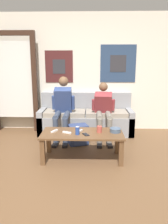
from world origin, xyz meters
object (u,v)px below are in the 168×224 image
object	(u,v)px
game_controller_near_left	(54,131)
game_controller_near_right	(67,132)
person_seated_adult	(63,106)
pillar_candle	(99,129)
drink_can_blue	(77,131)
coffee_table	(82,137)
backpack	(78,135)
person_seated_teen	(104,109)
game_controller_far_center	(80,131)
couch	(86,119)
cell_phone	(86,134)
ceramic_bowl	(115,130)

from	to	relation	value
game_controller_near_left	game_controller_near_right	xyz separation A→B (m)	(0.21, -0.07, 0.00)
person_seated_adult	pillar_candle	world-z (taller)	person_seated_adult
drink_can_blue	game_controller_near_right	xyz separation A→B (m)	(-0.17, 0.06, -0.05)
coffee_table	backpack	world-z (taller)	coffee_table
person_seated_adult	person_seated_teen	world-z (taller)	person_seated_adult
game_controller_near_right	game_controller_far_center	distance (m)	0.21
couch	cell_phone	xyz separation A→B (m)	(0.03, -1.44, 0.14)
backpack	drink_can_blue	bearing A→B (deg)	-87.69
couch	backpack	size ratio (longest dim) A/B	4.86
coffee_table	game_controller_near_left	distance (m)	0.45
person_seated_teen	pillar_candle	bearing A→B (deg)	-97.26
drink_can_blue	game_controller_far_center	xyz separation A→B (m)	(0.03, 0.13, -0.05)
person_seated_teen	drink_can_blue	world-z (taller)	person_seated_teen
backpack	person_seated_adult	bearing A→B (deg)	132.01
coffee_table	game_controller_near_right	size ratio (longest dim) A/B	8.78
game_controller_near_right	game_controller_far_center	xyz separation A→B (m)	(0.19, 0.07, 0.00)
couch	backpack	distance (m)	0.73
ceramic_bowl	person_seated_teen	bearing A→B (deg)	98.00
person_seated_teen	ceramic_bowl	xyz separation A→B (m)	(0.13, -0.93, -0.14)
person_seated_teen	game_controller_far_center	size ratio (longest dim) A/B	7.73
person_seated_teen	couch	bearing A→B (deg)	134.87
couch	coffee_table	bearing A→B (deg)	-91.16
coffee_table	game_controller_far_center	bearing A→B (deg)	137.25
couch	game_controller_near_left	xyz separation A→B (m)	(-0.47, -1.30, 0.15)
coffee_table	person_seated_adult	size ratio (longest dim) A/B	1.04
game_controller_far_center	game_controller_near_left	bearing A→B (deg)	-178.99
game_controller_far_center	pillar_candle	bearing A→B (deg)	-2.74
person_seated_adult	game_controller_near_left	bearing A→B (deg)	-90.88
coffee_table	game_controller_far_center	xyz separation A→B (m)	(-0.04, 0.04, 0.08)
backpack	drink_can_blue	size ratio (longest dim) A/B	3.32
coffee_table	person_seated_adult	bearing A→B (deg)	113.37
couch	ceramic_bowl	xyz separation A→B (m)	(0.49, -1.30, 0.17)
person_seated_teen	game_controller_near_right	bearing A→B (deg)	-121.92
person_seated_adult	game_controller_far_center	distance (m)	1.05
person_seated_teen	game_controller_far_center	distance (m)	1.04
person_seated_adult	backpack	size ratio (longest dim) A/B	2.98
pillar_candle	backpack	bearing A→B (deg)	121.55
drink_can_blue	game_controller_near_right	world-z (taller)	drink_can_blue
backpack	game_controller_near_left	bearing A→B (deg)	-120.20
cell_phone	coffee_table	bearing A→B (deg)	120.17
couch	backpack	xyz separation A→B (m)	(-0.13, -0.71, -0.12)
drink_can_blue	coffee_table	bearing A→B (deg)	52.12
coffee_table	person_seated_teen	xyz separation A→B (m)	(0.39, 0.97, 0.24)
coffee_table	ceramic_bowl	distance (m)	0.53
couch	game_controller_near_left	world-z (taller)	couch
couch	person_seated_teen	world-z (taller)	person_seated_teen
person_seated_teen	game_controller_near_right	world-z (taller)	person_seated_teen
person_seated_teen	game_controller_near_left	bearing A→B (deg)	-131.57
backpack	game_controller_near_left	size ratio (longest dim) A/B	2.88
drink_can_blue	cell_phone	xyz separation A→B (m)	(0.13, -0.01, -0.06)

